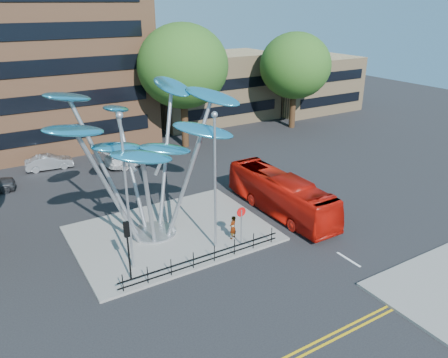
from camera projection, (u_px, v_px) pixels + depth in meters
ground at (235, 276)px, 23.71m from camera, size 120.00×120.00×0.00m
traffic_island at (172, 233)px, 27.95m from camera, size 12.00×9.00×0.15m
double_yellow_near at (310, 345)px, 18.97m from camera, size 40.00×0.12×0.01m
double_yellow_far at (315, 349)px, 18.73m from camera, size 40.00×0.12×0.01m
low_building_near at (214, 88)px, 53.62m from camera, size 15.00×8.00×8.00m
low_building_far at (311, 84)px, 58.95m from camera, size 12.00×8.00×7.00m
tree_right at (183, 66)px, 41.92m from camera, size 8.80×8.80×12.11m
tree_far at (295, 66)px, 49.00m from camera, size 8.00×8.00×10.81m
leaf_sculpture at (145, 131)px, 25.40m from camera, size 12.72×9.54×9.51m
street_lamp_left at (126, 181)px, 22.29m from camera, size 0.36×0.36×8.80m
street_lamp_right at (215, 170)px, 24.40m from camera, size 0.36×0.36×8.30m
traffic_light_island at (127, 239)px, 22.30m from camera, size 0.28×0.18×3.42m
no_entry_sign_island at (241, 219)px, 25.98m from camera, size 0.60×0.10×2.45m
pedestrian_railing_front at (204, 258)px, 24.37m from camera, size 10.00×0.06×1.00m
red_bus at (281, 194)px, 30.41m from camera, size 2.33×9.95×2.77m
pedestrian at (233, 227)px, 26.93m from camera, size 0.66×0.56×1.53m
parked_car_mid at (49, 162)px, 38.58m from camera, size 4.12×1.80×1.32m
parked_car_right at (135, 156)px, 39.73m from camera, size 5.86×3.06×1.62m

